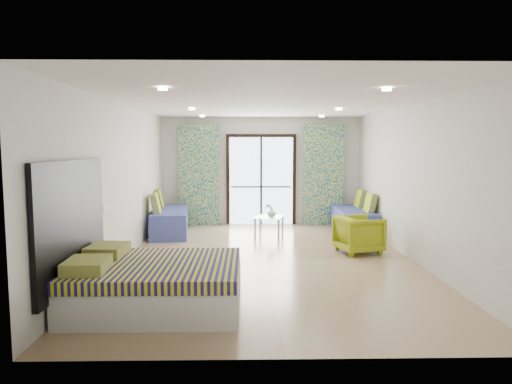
{
  "coord_description": "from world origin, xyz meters",
  "views": [
    {
      "loc": [
        -0.35,
        -7.78,
        1.95
      ],
      "look_at": [
        -0.2,
        0.36,
        1.15
      ],
      "focal_mm": 32.0,
      "sensor_mm": 36.0,
      "label": 1
    }
  ],
  "objects_px": {
    "daybed_left": "(169,220)",
    "armchair": "(359,233)",
    "bed": "(156,283)",
    "daybed_right": "(354,219)",
    "coffee_table": "(269,219)"
  },
  "relations": [
    {
      "from": "daybed_left",
      "to": "armchair",
      "type": "relative_size",
      "value": 2.72
    },
    {
      "from": "bed",
      "to": "armchair",
      "type": "distance_m",
      "value": 4.25
    },
    {
      "from": "daybed_right",
      "to": "daybed_left",
      "type": "bearing_deg",
      "value": -177.96
    },
    {
      "from": "coffee_table",
      "to": "daybed_left",
      "type": "bearing_deg",
      "value": 177.28
    },
    {
      "from": "coffee_table",
      "to": "armchair",
      "type": "relative_size",
      "value": 0.97
    },
    {
      "from": "daybed_left",
      "to": "coffee_table",
      "type": "height_order",
      "value": "daybed_left"
    },
    {
      "from": "armchair",
      "to": "coffee_table",
      "type": "bearing_deg",
      "value": 25.61
    },
    {
      "from": "daybed_left",
      "to": "daybed_right",
      "type": "relative_size",
      "value": 1.08
    },
    {
      "from": "bed",
      "to": "daybed_left",
      "type": "xyz_separation_m",
      "value": [
        -0.64,
        4.76,
        0.01
      ]
    },
    {
      "from": "daybed_left",
      "to": "coffee_table",
      "type": "relative_size",
      "value": 2.82
    },
    {
      "from": "bed",
      "to": "coffee_table",
      "type": "relative_size",
      "value": 2.75
    },
    {
      "from": "daybed_right",
      "to": "coffee_table",
      "type": "distance_m",
      "value": 2.0
    },
    {
      "from": "daybed_left",
      "to": "bed",
      "type": "bearing_deg",
      "value": -88.91
    },
    {
      "from": "armchair",
      "to": "bed",
      "type": "bearing_deg",
      "value": 116.37
    },
    {
      "from": "daybed_left",
      "to": "coffee_table",
      "type": "bearing_deg",
      "value": -9.3
    }
  ]
}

